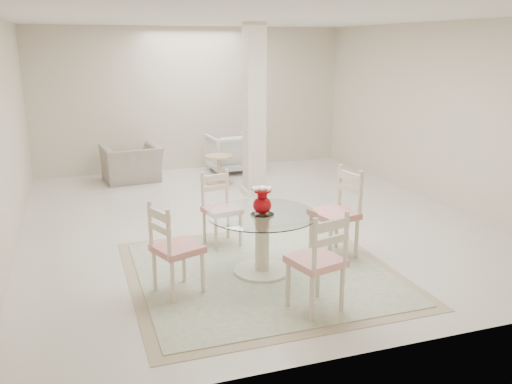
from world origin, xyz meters
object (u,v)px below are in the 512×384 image
object	(u,v)px
dining_chair_west	(171,242)
dining_chair_east	(340,206)
armchair_white	(230,153)
dining_chair_south	(321,255)
side_table	(219,171)
dining_table	(262,243)
dining_chair_north	(219,203)
recliner_taupe	(132,164)
red_vase	(262,201)
column	(254,111)

from	to	relation	value
dining_chair_west	dining_chair_east	bearing A→B (deg)	-99.56
dining_chair_east	armchair_white	world-z (taller)	dining_chair_east
dining_chair_south	side_table	xyz separation A→B (m)	(0.38, 4.90, -0.33)
dining_chair_west	dining_chair_south	size ratio (longest dim) A/B	0.96
dining_table	dining_chair_west	xyz separation A→B (m)	(-0.99, -0.21, 0.20)
dining_chair_south	side_table	world-z (taller)	dining_chair_south
dining_chair_north	dining_chair_south	bearing A→B (deg)	-89.82
recliner_taupe	dining_chair_west	bearing A→B (deg)	81.79
dining_table	red_vase	xyz separation A→B (m)	(0.00, 0.00, 0.47)
dining_chair_east	armchair_white	xyz separation A→B (m)	(0.02, 4.52, -0.23)
recliner_taupe	column	bearing A→B (deg)	133.51
dining_chair_north	recliner_taupe	xyz separation A→B (m)	(-0.65, 3.58, -0.20)
dining_chair_west	armchair_white	size ratio (longest dim) A/B	1.29
side_table	red_vase	bearing A→B (deg)	-98.44
red_vase	dining_chair_north	world-z (taller)	dining_chair_north
red_vase	side_table	distance (m)	3.98
dining_chair_south	armchair_white	size ratio (longest dim) A/B	1.34
column	dining_chair_east	world-z (taller)	column
column	dining_chair_west	size ratio (longest dim) A/B	2.62
dining_chair_east	dining_chair_south	size ratio (longest dim) A/B	1.06
dining_table	dining_chair_south	world-z (taller)	dining_chair_south
dining_table	red_vase	distance (m)	0.47
column	armchair_white	world-z (taller)	column
dining_chair_north	side_table	xyz separation A→B (m)	(0.77, 2.90, -0.29)
dining_table	side_table	distance (m)	3.94
dining_table	recliner_taupe	bearing A→B (deg)	100.52
dining_table	dining_chair_east	world-z (taller)	dining_chair_east
armchair_white	column	bearing A→B (deg)	83.87
red_vase	side_table	bearing A→B (deg)	81.56
red_vase	dining_chair_west	size ratio (longest dim) A/B	0.29
recliner_taupe	side_table	size ratio (longest dim) A/B	1.95
column	recliner_taupe	bearing A→B (deg)	139.97
dining_chair_west	dining_chair_north	bearing A→B (deg)	-54.60
dining_table	dining_chair_west	bearing A→B (deg)	-168.30
dining_chair_east	column	bearing A→B (deg)	170.53
dining_chair_west	dining_chair_south	distance (m)	1.43
dining_table	recliner_taupe	world-z (taller)	dining_table
red_vase	dining_chair_west	bearing A→B (deg)	-168.11
dining_chair_east	side_table	xyz separation A→B (m)	(-0.43, 3.70, -0.36)
dining_chair_west	side_table	distance (m)	4.41
dining_table	side_table	size ratio (longest dim) A/B	2.30
dining_chair_north	recliner_taupe	distance (m)	3.64
red_vase	armchair_white	size ratio (longest dim) A/B	0.37
dining_chair_east	dining_chair_north	size ratio (longest dim) A/B	1.14
recliner_taupe	armchair_white	xyz separation A→B (m)	(1.87, 0.14, 0.04)
dining_chair_east	side_table	size ratio (longest dim) A/B	2.25
dining_table	red_vase	bearing A→B (deg)	84.29
recliner_taupe	side_table	distance (m)	1.58
dining_table	dining_chair_south	size ratio (longest dim) A/B	1.08
red_vase	recliner_taupe	bearing A→B (deg)	100.53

